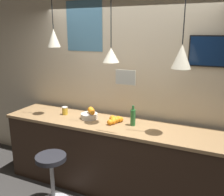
% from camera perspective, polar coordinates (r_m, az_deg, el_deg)
% --- Properties ---
extents(back_wall, '(8.00, 0.06, 2.90)m').
position_cam_1_polar(back_wall, '(3.61, 2.90, 3.33)').
color(back_wall, beige).
rests_on(back_wall, ground_plane).
extents(service_counter, '(3.14, 0.66, 0.99)m').
position_cam_1_polar(service_counter, '(3.56, 0.00, -13.25)').
color(service_counter, black).
rests_on(service_counter, ground_plane).
extents(bar_stool, '(0.45, 0.45, 0.70)m').
position_cam_1_polar(bar_stool, '(3.35, -13.57, -16.40)').
color(bar_stool, '#B7B7BC').
rests_on(bar_stool, ground_plane).
extents(fruit_bowl, '(0.24, 0.24, 0.16)m').
position_cam_1_polar(fruit_bowl, '(3.53, -5.08, -3.78)').
color(fruit_bowl, beige).
rests_on(fruit_bowl, service_counter).
extents(orange_pile, '(0.19, 0.25, 0.09)m').
position_cam_1_polar(orange_pile, '(3.36, 0.71, -5.01)').
color(orange_pile, orange).
rests_on(orange_pile, service_counter).
extents(juice_bottle, '(0.07, 0.07, 0.27)m').
position_cam_1_polar(juice_bottle, '(3.25, 4.81, -4.37)').
color(juice_bottle, '#286B33').
rests_on(juice_bottle, service_counter).
extents(spread_jar, '(0.08, 0.08, 0.12)m').
position_cam_1_polar(spread_jar, '(3.74, -10.70, -2.86)').
color(spread_jar, gold).
rests_on(spread_jar, service_counter).
extents(pendant_lamp_left, '(0.17, 0.17, 0.83)m').
position_cam_1_polar(pendant_lamp_left, '(3.55, -13.17, 13.27)').
color(pendant_lamp_left, black).
extents(pendant_lamp_middle, '(0.20, 0.20, 1.00)m').
position_cam_1_polar(pendant_lamp_middle, '(3.12, -0.22, 9.92)').
color(pendant_lamp_middle, black).
extents(pendant_lamp_right, '(0.22, 0.22, 1.02)m').
position_cam_1_polar(pendant_lamp_right, '(2.87, 15.63, 9.17)').
color(pendant_lamp_right, black).
extents(mounted_tv, '(0.62, 0.04, 0.37)m').
position_cam_1_polar(mounted_tv, '(3.25, 22.63, 9.81)').
color(mounted_tv, black).
extents(hanging_menu_board, '(0.24, 0.01, 0.17)m').
position_cam_1_polar(hanging_menu_board, '(2.84, 3.08, 4.75)').
color(hanging_menu_board, white).
extents(wall_poster, '(0.59, 0.01, 0.71)m').
position_cam_1_polar(wall_poster, '(3.78, -6.40, 16.00)').
color(wall_poster, teal).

